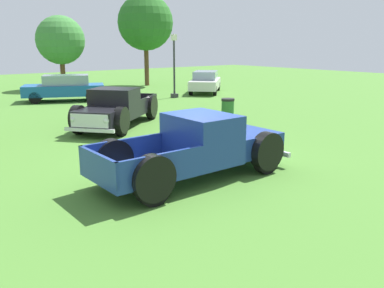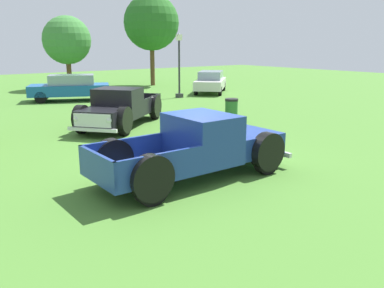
{
  "view_description": "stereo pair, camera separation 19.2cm",
  "coord_description": "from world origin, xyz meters",
  "px_view_note": "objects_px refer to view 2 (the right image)",
  "views": [
    {
      "loc": [
        -6.66,
        -8.49,
        3.33
      ],
      "look_at": [
        -0.63,
        -0.78,
        0.9
      ],
      "focal_mm": 37.95,
      "sensor_mm": 36.0,
      "label": 1
    },
    {
      "loc": [
        -6.51,
        -8.6,
        3.33
      ],
      "look_at": [
        -0.63,
        -0.78,
        0.9
      ],
      "focal_mm": 37.95,
      "sensor_mm": 36.0,
      "label": 2
    }
  ],
  "objects_px": {
    "pickup_truck_foreground": "(204,147)",
    "pickup_truck_behind_right": "(118,109)",
    "sedan_distant_a": "(70,87)",
    "oak_tree_west": "(67,40)",
    "lamp_post_near": "(179,64)",
    "oak_tree_east": "(151,23)",
    "trash_can": "(231,109)",
    "sedan_distant_b": "(211,81)"
  },
  "relations": [
    {
      "from": "trash_can",
      "to": "oak_tree_west",
      "type": "distance_m",
      "value": 17.44
    },
    {
      "from": "pickup_truck_foreground",
      "to": "pickup_truck_behind_right",
      "type": "xyz_separation_m",
      "value": [
        1.1,
        6.98,
        -0.01
      ]
    },
    {
      "from": "oak_tree_east",
      "to": "oak_tree_west",
      "type": "height_order",
      "value": "oak_tree_east"
    },
    {
      "from": "pickup_truck_behind_right",
      "to": "sedan_distant_b",
      "type": "xyz_separation_m",
      "value": [
        10.71,
        7.08,
        0.02
      ]
    },
    {
      "from": "pickup_truck_foreground",
      "to": "oak_tree_west",
      "type": "xyz_separation_m",
      "value": [
        4.97,
        22.62,
        2.8
      ]
    },
    {
      "from": "pickup_truck_foreground",
      "to": "pickup_truck_behind_right",
      "type": "bearing_deg",
      "value": 81.05
    },
    {
      "from": "sedan_distant_a",
      "to": "sedan_distant_b",
      "type": "relative_size",
      "value": 1.12
    },
    {
      "from": "pickup_truck_behind_right",
      "to": "oak_tree_west",
      "type": "distance_m",
      "value": 16.36
    },
    {
      "from": "pickup_truck_foreground",
      "to": "pickup_truck_behind_right",
      "type": "height_order",
      "value": "pickup_truck_foreground"
    },
    {
      "from": "lamp_post_near",
      "to": "oak_tree_west",
      "type": "bearing_deg",
      "value": 110.74
    },
    {
      "from": "pickup_truck_foreground",
      "to": "oak_tree_east",
      "type": "height_order",
      "value": "oak_tree_east"
    },
    {
      "from": "oak_tree_east",
      "to": "oak_tree_west",
      "type": "bearing_deg",
      "value": 165.03
    },
    {
      "from": "sedan_distant_a",
      "to": "lamp_post_near",
      "type": "height_order",
      "value": "lamp_post_near"
    },
    {
      "from": "pickup_truck_foreground",
      "to": "lamp_post_near",
      "type": "bearing_deg",
      "value": 57.11
    },
    {
      "from": "lamp_post_near",
      "to": "oak_tree_west",
      "type": "distance_m",
      "value": 10.18
    },
    {
      "from": "pickup_truck_behind_right",
      "to": "sedan_distant_a",
      "type": "relative_size",
      "value": 1.05
    },
    {
      "from": "pickup_truck_behind_right",
      "to": "lamp_post_near",
      "type": "relative_size",
      "value": 1.32
    },
    {
      "from": "lamp_post_near",
      "to": "trash_can",
      "type": "relative_size",
      "value": 4.15
    },
    {
      "from": "lamp_post_near",
      "to": "trash_can",
      "type": "distance_m",
      "value": 8.3
    },
    {
      "from": "trash_can",
      "to": "oak_tree_west",
      "type": "height_order",
      "value": "oak_tree_west"
    },
    {
      "from": "trash_can",
      "to": "pickup_truck_foreground",
      "type": "bearing_deg",
      "value": -137.32
    },
    {
      "from": "pickup_truck_behind_right",
      "to": "oak_tree_east",
      "type": "relative_size",
      "value": 0.73
    },
    {
      "from": "oak_tree_west",
      "to": "sedan_distant_a",
      "type": "bearing_deg",
      "value": -110.28
    },
    {
      "from": "pickup_truck_behind_right",
      "to": "oak_tree_west",
      "type": "bearing_deg",
      "value": 76.09
    },
    {
      "from": "pickup_truck_behind_right",
      "to": "sedan_distant_a",
      "type": "bearing_deg",
      "value": 81.08
    },
    {
      "from": "sedan_distant_a",
      "to": "trash_can",
      "type": "height_order",
      "value": "sedan_distant_a"
    },
    {
      "from": "pickup_truck_behind_right",
      "to": "trash_can",
      "type": "height_order",
      "value": "pickup_truck_behind_right"
    },
    {
      "from": "pickup_truck_foreground",
      "to": "trash_can",
      "type": "relative_size",
      "value": 5.57
    },
    {
      "from": "pickup_truck_foreground",
      "to": "sedan_distant_a",
      "type": "xyz_separation_m",
      "value": [
        2.51,
        15.95,
        0.04
      ]
    },
    {
      "from": "pickup_truck_behind_right",
      "to": "lamp_post_near",
      "type": "distance_m",
      "value": 9.79
    },
    {
      "from": "lamp_post_near",
      "to": "oak_tree_east",
      "type": "height_order",
      "value": "oak_tree_east"
    },
    {
      "from": "sedan_distant_a",
      "to": "oak_tree_east",
      "type": "bearing_deg",
      "value": 29.46
    },
    {
      "from": "sedan_distant_a",
      "to": "oak_tree_east",
      "type": "distance_m",
      "value": 10.93
    },
    {
      "from": "pickup_truck_foreground",
      "to": "pickup_truck_behind_right",
      "type": "relative_size",
      "value": 1.02
    },
    {
      "from": "pickup_truck_behind_right",
      "to": "sedan_distant_a",
      "type": "xyz_separation_m",
      "value": [
        1.41,
        8.97,
        0.05
      ]
    },
    {
      "from": "sedan_distant_b",
      "to": "trash_can",
      "type": "height_order",
      "value": "sedan_distant_b"
    },
    {
      "from": "pickup_truck_foreground",
      "to": "trash_can",
      "type": "distance_m",
      "value": 8.1
    },
    {
      "from": "pickup_truck_foreground",
      "to": "trash_can",
      "type": "xyz_separation_m",
      "value": [
        5.95,
        5.48,
        -0.29
      ]
    },
    {
      "from": "sedan_distant_a",
      "to": "lamp_post_near",
      "type": "bearing_deg",
      "value": -24.51
    },
    {
      "from": "lamp_post_near",
      "to": "oak_tree_east",
      "type": "distance_m",
      "value": 8.69
    },
    {
      "from": "pickup_truck_foreground",
      "to": "sedan_distant_a",
      "type": "height_order",
      "value": "pickup_truck_foreground"
    },
    {
      "from": "oak_tree_east",
      "to": "trash_can",
      "type": "bearing_deg",
      "value": -109.16
    }
  ]
}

